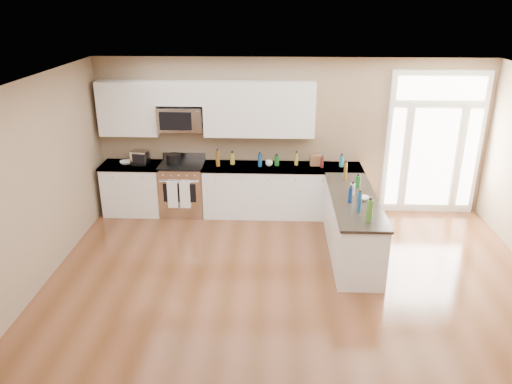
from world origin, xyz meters
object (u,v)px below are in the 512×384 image
kitchen_range (183,189)px  stockpot (174,159)px  peninsula_cabinet (352,228)px  toaster_oven (140,157)px

kitchen_range → stockpot: stockpot is taller
peninsula_cabinet → toaster_oven: (-3.63, 1.44, 0.63)m
kitchen_range → toaster_oven: bearing=-179.6°
stockpot → toaster_oven: bearing=-178.4°
toaster_oven → peninsula_cabinet: bearing=-11.7°
stockpot → peninsula_cabinet: bearing=-25.7°
peninsula_cabinet → kitchen_range: size_ratio=2.15×
peninsula_cabinet → toaster_oven: size_ratio=7.80×
peninsula_cabinet → kitchen_range: bearing=153.4°
stockpot → toaster_oven: (-0.60, -0.02, 0.02)m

